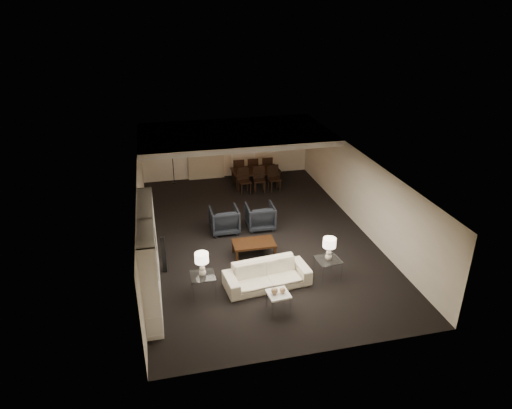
{
  "coord_description": "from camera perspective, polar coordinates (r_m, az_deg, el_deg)",
  "views": [
    {
      "loc": [
        -2.92,
        -12.65,
        7.06
      ],
      "look_at": [
        0.0,
        0.0,
        1.1
      ],
      "focal_mm": 32.0,
      "sensor_mm": 36.0,
      "label": 1
    }
  ],
  "objects": [
    {
      "name": "chair_fl",
      "position": [
        18.92,
        -2.24,
        4.35
      ],
      "size": [
        0.48,
        0.48,
        1.0
      ],
      "primitive_type": null,
      "rotation": [
        0.0,
        0.0,
        3.1
      ],
      "color": "black",
      "rests_on": "floor"
    },
    {
      "name": "sofa",
      "position": [
        12.21,
        1.4,
        -8.8
      ],
      "size": [
        2.34,
        1.13,
        0.66
      ],
      "primitive_type": "imported",
      "rotation": [
        0.0,
        0.0,
        0.11
      ],
      "color": "beige",
      "rests_on": "floor"
    },
    {
      "name": "wall_left",
      "position": [
        13.93,
        -14.17,
        -0.79
      ],
      "size": [
        0.02,
        11.0,
        2.5
      ],
      "primitive_type": "cube",
      "color": "beige",
      "rests_on": "ground"
    },
    {
      "name": "coffee_table",
      "position": [
        13.59,
        -0.27,
        -5.56
      ],
      "size": [
        1.25,
        0.74,
        0.44
      ],
      "primitive_type": null,
      "rotation": [
        0.0,
        0.0,
        -0.01
      ],
      "color": "black",
      "rests_on": "floor"
    },
    {
      "name": "gold_gourd_a",
      "position": [
        11.16,
        2.33,
        -10.74
      ],
      "size": [
        0.17,
        0.17,
        0.17
      ],
      "primitive_type": "sphere",
      "color": "tan",
      "rests_on": "marble_table"
    },
    {
      "name": "chair_nm",
      "position": [
        17.85,
        0.45,
        3.09
      ],
      "size": [
        0.51,
        0.51,
        1.0
      ],
      "primitive_type": null,
      "rotation": [
        0.0,
        0.0,
        -0.1
      ],
      "color": "black",
      "rests_on": "floor"
    },
    {
      "name": "marble_table",
      "position": [
        11.38,
        2.8,
        -12.07
      ],
      "size": [
        0.56,
        0.56,
        0.52
      ],
      "primitive_type": null,
      "rotation": [
        0.0,
        0.0,
        0.08
      ],
      "color": "white",
      "rests_on": "floor"
    },
    {
      "name": "ceiling",
      "position": [
        13.76,
        0.0,
        5.31
      ],
      "size": [
        7.0,
        11.0,
        0.02
      ],
      "primitive_type": "cube",
      "color": "silver",
      "rests_on": "ground"
    },
    {
      "name": "armchair_left",
      "position": [
        14.87,
        -3.98,
        -1.93
      ],
      "size": [
        0.91,
        0.94,
        0.84
      ],
      "primitive_type": "imported",
      "rotation": [
        0.0,
        0.0,
        3.16
      ],
      "color": "black",
      "rests_on": "floor"
    },
    {
      "name": "chair_fr",
      "position": [
        19.17,
        1.3,
        4.63
      ],
      "size": [
        0.47,
        0.47,
        1.0
      ],
      "primitive_type": null,
      "rotation": [
        0.0,
        0.0,
        3.12
      ],
      "color": "black",
      "rests_on": "floor"
    },
    {
      "name": "curtains",
      "position": [
        19.11,
        -6.34,
        6.64
      ],
      "size": [
        1.5,
        0.12,
        2.4
      ],
      "primitive_type": "cube",
      "color": "beige",
      "rests_on": "wall_back"
    },
    {
      "name": "chair_fm",
      "position": [
        19.04,
        -0.46,
        4.49
      ],
      "size": [
        0.5,
        0.5,
        1.0
      ],
      "primitive_type": null,
      "rotation": [
        0.0,
        0.0,
        3.07
      ],
      "color": "black",
      "rests_on": "floor"
    },
    {
      "name": "armchair_right",
      "position": [
        15.07,
        0.52,
        -1.48
      ],
      "size": [
        0.92,
        0.94,
        0.84
      ],
      "primitive_type": "imported",
      "rotation": [
        0.0,
        0.0,
        3.12
      ],
      "color": "black",
      "rests_on": "floor"
    },
    {
      "name": "side_table_right",
      "position": [
        12.7,
        8.93,
        -7.9
      ],
      "size": [
        0.68,
        0.68,
        0.58
      ],
      "primitive_type": null,
      "rotation": [
        0.0,
        0.0,
        0.1
      ],
      "color": "silver",
      "rests_on": "floor"
    },
    {
      "name": "floor_lamp",
      "position": [
        18.96,
        -10.32,
        4.67
      ],
      "size": [
        0.21,
        0.21,
        1.42
      ],
      "primitive_type": null,
      "rotation": [
        0.0,
        0.0,
        0.0
      ],
      "color": "black",
      "rests_on": "floor"
    },
    {
      "name": "gold_gourd_b",
      "position": [
        11.21,
        3.33,
        -10.64
      ],
      "size": [
        0.14,
        0.14,
        0.14
      ],
      "primitive_type": "sphere",
      "color": "#DEAE75",
      "rests_on": "marble_table"
    },
    {
      "name": "wall_right",
      "position": [
        15.33,
        12.86,
        1.74
      ],
      "size": [
        0.02,
        11.0,
        2.5
      ],
      "primitive_type": "cube",
      "color": "beige",
      "rests_on": "ground"
    },
    {
      "name": "floor",
      "position": [
        14.78,
        0.0,
        -3.88
      ],
      "size": [
        11.0,
        11.0,
        0.0
      ],
      "primitive_type": "plane",
      "color": "black",
      "rests_on": "ground"
    },
    {
      "name": "chair_nl",
      "position": [
        17.73,
        -1.44,
        2.93
      ],
      "size": [
        0.51,
        0.51,
        1.0
      ],
      "primitive_type": null,
      "rotation": [
        0.0,
        0.0,
        0.11
      ],
      "color": "black",
      "rests_on": "floor"
    },
    {
      "name": "vase_amber",
      "position": [
        11.03,
        -13.37,
        -5.47
      ],
      "size": [
        0.17,
        0.17,
        0.18
      ],
      "primitive_type": "imported",
      "color": "#C17F40",
      "rests_on": "media_unit"
    },
    {
      "name": "table_lamp_left",
      "position": [
        11.66,
        -6.76,
        -7.44
      ],
      "size": [
        0.36,
        0.36,
        0.64
      ],
      "primitive_type": null,
      "rotation": [
        0.0,
        0.0,
        -0.03
      ],
      "color": "#F0DFCA",
      "rests_on": "side_table_left"
    },
    {
      "name": "side_table_left",
      "position": [
        11.99,
        -6.62,
        -9.92
      ],
      "size": [
        0.62,
        0.62,
        0.58
      ],
      "primitive_type": null,
      "rotation": [
        0.0,
        0.0,
        -0.0
      ],
      "color": "silver",
      "rests_on": "floor"
    },
    {
      "name": "vase_blue",
      "position": [
        10.72,
        -13.06,
        -9.48
      ],
      "size": [
        0.18,
        0.18,
        0.19
      ],
      "primitive_type": "imported",
      "color": "#24329E",
      "rests_on": "media_unit"
    },
    {
      "name": "wall_front",
      "position": [
        9.67,
        7.54,
        -12.54
      ],
      "size": [
        7.0,
        0.02,
        2.5
      ],
      "primitive_type": "cube",
      "color": "beige",
      "rests_on": "ground"
    },
    {
      "name": "pendant_light",
      "position": [
        17.25,
        -1.66,
        7.31
      ],
      "size": [
        0.52,
        0.52,
        0.24
      ],
      "primitive_type": "cylinder",
      "color": "#D8591E",
      "rests_on": "ceiling_soffit"
    },
    {
      "name": "table_lamp_right",
      "position": [
        12.38,
        9.11,
        -5.52
      ],
      "size": [
        0.39,
        0.39,
        0.64
      ],
      "primitive_type": null,
      "rotation": [
        0.0,
        0.0,
        -0.12
      ],
      "color": "#F1E3CB",
      "rests_on": "side_table_right"
    },
    {
      "name": "floor_speaker",
      "position": [
        12.93,
        -11.45,
        -6.15
      ],
      "size": [
        0.14,
        0.14,
        1.09
      ],
      "primitive_type": "cube",
      "rotation": [
        0.0,
        0.0,
        -0.15
      ],
      "color": "black",
      "rests_on": "floor"
    },
    {
      "name": "television",
      "position": [
        12.21,
        -13.04,
        -5.43
      ],
      "size": [
        1.11,
        0.15,
        0.64
      ],
      "primitive_type": "imported",
      "rotation": [
        0.0,
        0.0,
        1.57
      ],
      "color": "black",
      "rests_on": "media_unit"
    },
    {
      "name": "wall_back",
      "position": [
        19.28,
        -3.71,
        7.06
      ],
      "size": [
        7.0,
        0.02,
        2.5
      ],
      "primitive_type": "cube",
      "color": "beige",
      "rests_on": "ground"
    },
    {
      "name": "painting",
      "position": [
        19.59,
        2.42,
        8.29
      ],
      "size": [
        0.95,
        0.04,
        0.65
      ],
      "primitive_type": "cube",
      "color": "#142D38",
      "rests_on": "wall_back"
    },
    {
      "name": "door",
      "position": [
        19.43,
        -1.63,
        6.63
      ],
      "size": [
        0.9,
        0.05,
        2.1
      ],
      "primitive_type": "cube",
      "color": "silver",
      "rests_on": "wall_back"
    },
    {
      "name": "dining_table",
      "position": [
        18.5,
        -0.02,
        3.34
      ],
      "size": [
        1.95,
        1.12,
        0.67
      ],
      "primitive_type": "imported",
      "rotation": [
        0.0,
        0.0,
        0.03
      ],
      "color": "black",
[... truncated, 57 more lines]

